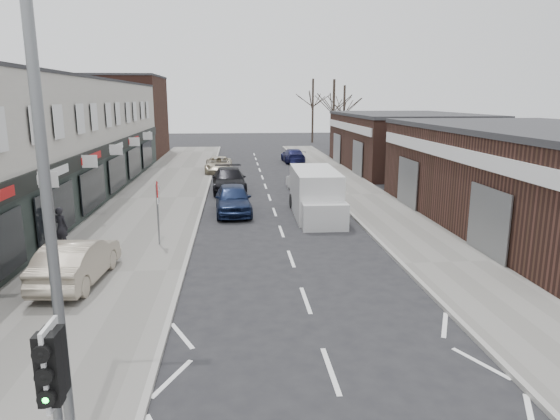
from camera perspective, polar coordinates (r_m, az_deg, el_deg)
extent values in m
cube|color=slate|center=(30.91, -13.81, 1.29)|extent=(5.50, 64.00, 0.12)
cube|color=slate|center=(31.52, 9.27, 1.71)|extent=(3.50, 64.00, 0.12)
cube|color=beige|center=(29.86, -27.88, 6.58)|extent=(8.00, 41.00, 7.10)
cube|color=#40231B|center=(54.23, -17.60, 10.02)|extent=(8.00, 10.00, 8.00)
cube|color=#3C221B|center=(26.60, 28.11, 3.15)|extent=(10.00, 18.00, 4.50)
cube|color=#3C221B|center=(44.57, 14.05, 7.52)|extent=(10.00, 16.00, 4.50)
cube|color=silver|center=(7.22, -24.59, -15.76)|extent=(0.05, 0.55, 1.10)
cube|color=black|center=(7.12, -24.92, -16.20)|extent=(0.28, 0.22, 0.95)
sphere|color=#0CE533|center=(7.17, -25.01, -18.77)|extent=(0.18, 0.18, 0.18)
cube|color=black|center=(7.32, -24.28, -15.33)|extent=(0.26, 0.20, 0.90)
cylinder|color=slate|center=(7.87, -24.79, -2.11)|extent=(0.16, 0.16, 8.00)
cylinder|color=slate|center=(20.73, -13.78, -0.51)|extent=(0.07, 0.07, 2.50)
cube|color=white|center=(20.60, -13.73, 1.12)|extent=(0.04, 0.45, 0.25)
cube|color=silver|center=(25.90, 4.00, 2.01)|extent=(2.27, 5.26, 2.38)
cube|color=silver|center=(23.07, 5.17, -0.78)|extent=(2.12, 0.95, 1.25)
cylinder|color=black|center=(24.16, 2.38, -0.67)|extent=(0.25, 0.79, 0.79)
cylinder|color=black|center=(24.48, 6.88, -0.57)|extent=(0.25, 0.79, 0.79)
cylinder|color=black|center=(27.69, 1.40, 1.07)|extent=(0.25, 0.79, 0.79)
cylinder|color=black|center=(27.98, 5.35, 1.13)|extent=(0.25, 0.79, 0.79)
imported|color=tan|center=(17.44, -22.19, -5.41)|extent=(1.84, 4.46, 1.44)
imported|color=black|center=(21.68, -23.74, -1.82)|extent=(0.71, 0.60, 1.65)
imported|color=#131E3C|center=(26.35, -5.39, 1.26)|extent=(2.03, 4.62, 1.55)
imported|color=black|center=(32.63, -5.84, 3.43)|extent=(2.33, 5.31, 1.52)
imported|color=#B7AB92|center=(41.01, -7.02, 5.14)|extent=(2.24, 4.72, 1.30)
imported|color=silver|center=(32.45, 2.45, 3.21)|extent=(1.66, 3.97, 1.28)
imported|color=black|center=(35.24, 2.95, 4.03)|extent=(1.64, 3.98, 1.35)
imported|color=#161844|center=(47.45, 1.49, 6.24)|extent=(2.07, 4.59, 1.30)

